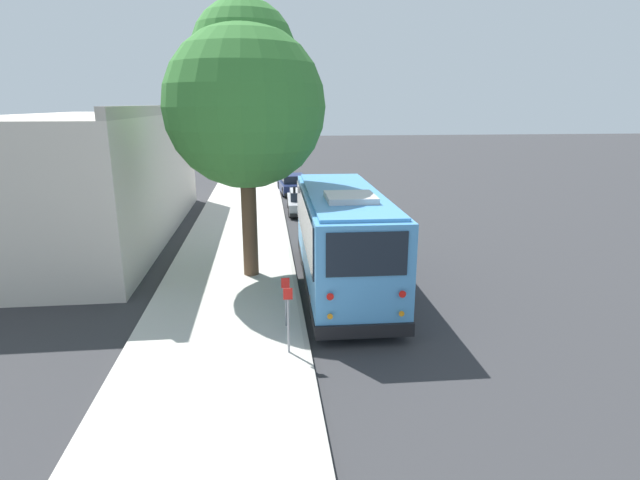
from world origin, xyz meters
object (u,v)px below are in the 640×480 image
parked_sedan_silver (303,202)px  sign_post_far (286,301)px  sign_post_near (288,320)px  parked_sedan_navy (293,184)px  street_tree (245,96)px  shuttle_bus (343,234)px

parked_sedan_silver → sign_post_far: bearing=175.1°
sign_post_near → sign_post_far: size_ratio=1.20×
sign_post_near → sign_post_far: 1.51m
parked_sedan_silver → sign_post_near: size_ratio=2.54×
parked_sedan_silver → sign_post_near: bearing=175.6°
parked_sedan_silver → sign_post_near: (-16.80, 1.65, 0.41)m
parked_sedan_navy → street_tree: 18.09m
parked_sedan_navy → sign_post_far: sign_post_far is taller
shuttle_bus → street_tree: street_tree is taller
street_tree → sign_post_far: bearing=-167.2°
shuttle_bus → street_tree: (1.41, 3.05, 4.38)m
shuttle_bus → parked_sedan_navy: 18.47m
parked_sedan_navy → sign_post_near: (-23.07, 1.44, 0.40)m
shuttle_bus → parked_sedan_silver: size_ratio=2.12×
parked_sedan_navy → parked_sedan_silver: bearing=177.5°
parked_sedan_silver → sign_post_far: (-15.30, 1.65, 0.27)m
shuttle_bus → street_tree: size_ratio=0.97×
shuttle_bus → sign_post_near: (-4.65, 2.02, -0.84)m
parked_sedan_navy → shuttle_bus: bearing=177.3°
street_tree → sign_post_near: size_ratio=5.55×
parked_sedan_navy → sign_post_far: (-21.57, 1.44, 0.26)m
parked_sedan_navy → sign_post_near: bearing=172.0°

